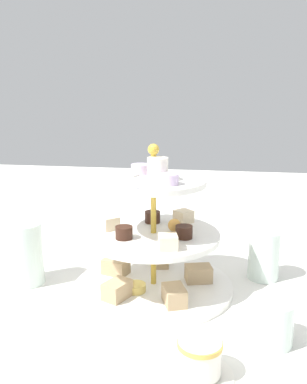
{
  "coord_description": "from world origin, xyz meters",
  "views": [
    {
      "loc": [
        0.72,
        0.11,
        0.36
      ],
      "look_at": [
        0.0,
        0.0,
        0.18
      ],
      "focal_mm": 39.58,
      "sensor_mm": 36.0,
      "label": 1
    }
  ],
  "objects_px": {
    "water_glass_mid_back": "(264,255)",
    "butter_knife_right": "(32,374)",
    "tiered_serving_stand": "(154,248)",
    "butter_knife_left": "(145,235)",
    "water_glass_short_left": "(271,322)",
    "teacup_with_saucer": "(200,359)",
    "water_glass_tall_right": "(25,254)"
  },
  "relations": [
    {
      "from": "water_glass_short_left",
      "to": "water_glass_mid_back",
      "type": "xyz_separation_m",
      "value": [
        -0.22,
        0.01,
        0.01
      ]
    },
    {
      "from": "water_glass_mid_back",
      "to": "butter_knife_right",
      "type": "bearing_deg",
      "value": -43.09
    },
    {
      "from": "water_glass_short_left",
      "to": "water_glass_tall_right",
      "type": "bearing_deg",
      "value": -106.75
    },
    {
      "from": "butter_knife_left",
      "to": "water_glass_mid_back",
      "type": "bearing_deg",
      "value": 121.69
    },
    {
      "from": "tiered_serving_stand",
      "to": "butter_knife_right",
      "type": "distance_m",
      "value": 0.3
    },
    {
      "from": "tiered_serving_stand",
      "to": "butter_knife_left",
      "type": "xyz_separation_m",
      "value": [
        -0.29,
        -0.07,
        -0.08
      ]
    },
    {
      "from": "butter_knife_right",
      "to": "water_glass_mid_back",
      "type": "height_order",
      "value": "water_glass_mid_back"
    },
    {
      "from": "butter_knife_right",
      "to": "water_glass_tall_right",
      "type": "bearing_deg",
      "value": 137.75
    },
    {
      "from": "tiered_serving_stand",
      "to": "water_glass_mid_back",
      "type": "distance_m",
      "value": 0.22
    },
    {
      "from": "tiered_serving_stand",
      "to": "butter_knife_left",
      "type": "relative_size",
      "value": 1.73
    },
    {
      "from": "teacup_with_saucer",
      "to": "butter_knife_left",
      "type": "xyz_separation_m",
      "value": [
        -0.52,
        -0.16,
        -0.02
      ]
    },
    {
      "from": "water_glass_short_left",
      "to": "butter_knife_left",
      "type": "xyz_separation_m",
      "value": [
        -0.43,
        -0.26,
        -0.03
      ]
    },
    {
      "from": "teacup_with_saucer",
      "to": "butter_knife_right",
      "type": "distance_m",
      "value": 0.22
    },
    {
      "from": "butter_knife_right",
      "to": "water_glass_mid_back",
      "type": "relative_size",
      "value": 1.77
    },
    {
      "from": "butter_knife_right",
      "to": "tiered_serving_stand",
      "type": "bearing_deg",
      "value": 87.81
    },
    {
      "from": "tiered_serving_stand",
      "to": "teacup_with_saucer",
      "type": "height_order",
      "value": "tiered_serving_stand"
    },
    {
      "from": "water_glass_short_left",
      "to": "butter_knife_right",
      "type": "xyz_separation_m",
      "value": [
        0.12,
        -0.31,
        -0.03
      ]
    },
    {
      "from": "tiered_serving_stand",
      "to": "water_glass_short_left",
      "type": "bearing_deg",
      "value": 53.27
    },
    {
      "from": "water_glass_short_left",
      "to": "teacup_with_saucer",
      "type": "height_order",
      "value": "water_glass_short_left"
    },
    {
      "from": "butter_knife_left",
      "to": "water_glass_tall_right",
      "type": "bearing_deg",
      "value": 38.75
    },
    {
      "from": "tiered_serving_stand",
      "to": "butter_knife_left",
      "type": "height_order",
      "value": "tiered_serving_stand"
    },
    {
      "from": "butter_knife_right",
      "to": "water_glass_mid_back",
      "type": "xyz_separation_m",
      "value": [
        -0.35,
        0.32,
        0.05
      ]
    },
    {
      "from": "water_glass_short_left",
      "to": "butter_knife_right",
      "type": "relative_size",
      "value": 0.39
    },
    {
      "from": "tiered_serving_stand",
      "to": "butter_knife_right",
      "type": "relative_size",
      "value": 1.73
    },
    {
      "from": "tiered_serving_stand",
      "to": "butter_knife_right",
      "type": "height_order",
      "value": "tiered_serving_stand"
    },
    {
      "from": "tiered_serving_stand",
      "to": "water_glass_mid_back",
      "type": "xyz_separation_m",
      "value": [
        -0.08,
        0.21,
        -0.03
      ]
    },
    {
      "from": "tiered_serving_stand",
      "to": "water_glass_tall_right",
      "type": "height_order",
      "value": "tiered_serving_stand"
    },
    {
      "from": "water_glass_tall_right",
      "to": "water_glass_short_left",
      "type": "height_order",
      "value": "water_glass_tall_right"
    },
    {
      "from": "butter_knife_left",
      "to": "butter_knife_right",
      "type": "relative_size",
      "value": 1.0
    },
    {
      "from": "tiered_serving_stand",
      "to": "water_glass_mid_back",
      "type": "bearing_deg",
      "value": 110.63
    },
    {
      "from": "butter_knife_right",
      "to": "water_glass_mid_back",
      "type": "bearing_deg",
      "value": 68.46
    },
    {
      "from": "water_glass_tall_right",
      "to": "teacup_with_saucer",
      "type": "bearing_deg",
      "value": 56.73
    }
  ]
}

